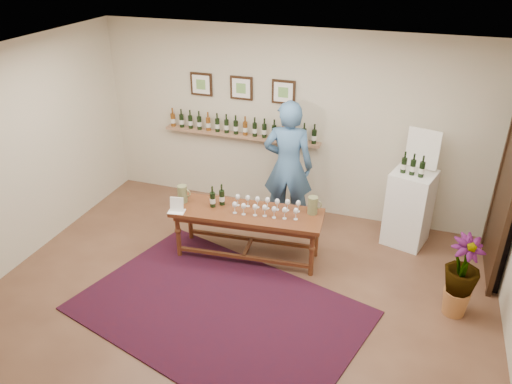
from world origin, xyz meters
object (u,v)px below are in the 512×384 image
(display_pedestal, at_px, (409,208))
(tasting_table, at_px, (247,218))
(potted_plant, at_px, (461,277))
(person, at_px, (288,166))

(display_pedestal, bearing_deg, tasting_table, -151.72)
(tasting_table, bearing_deg, display_pedestal, 23.17)
(potted_plant, height_order, person, person)
(potted_plant, bearing_deg, person, 152.06)
(display_pedestal, relative_size, person, 0.55)
(potted_plant, bearing_deg, tasting_table, 173.26)
(potted_plant, xyz_separation_m, person, (-2.37, 1.26, 0.46))
(tasting_table, relative_size, potted_plant, 2.30)
(tasting_table, relative_size, person, 1.04)
(display_pedestal, xyz_separation_m, potted_plant, (0.65, -1.39, -0.03))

